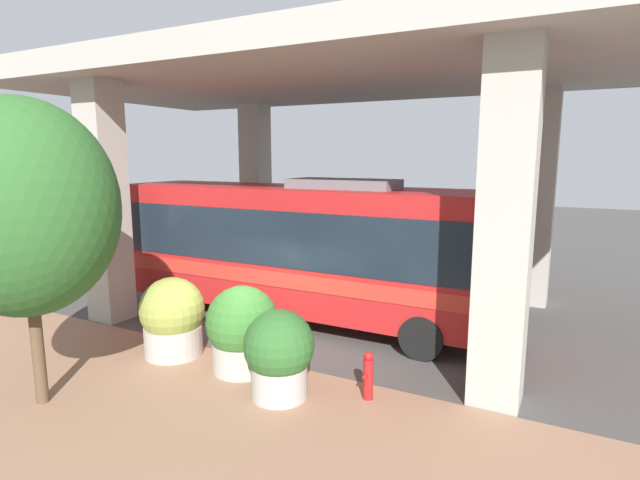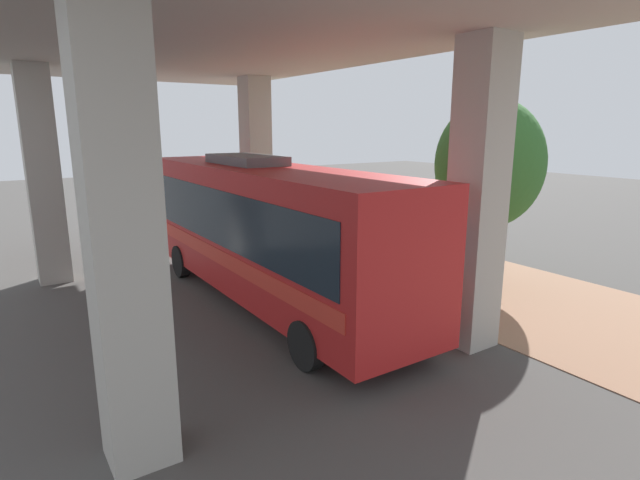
% 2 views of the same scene
% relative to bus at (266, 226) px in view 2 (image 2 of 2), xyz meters
% --- Properties ---
extents(ground_plane, '(80.00, 80.00, 0.00)m').
position_rel_bus_xyz_m(ground_plane, '(-2.91, -0.26, -2.10)').
color(ground_plane, '#474442').
rests_on(ground_plane, ground).
extents(sidewalk_strip, '(6.00, 40.00, 0.02)m').
position_rel_bus_xyz_m(sidewalk_strip, '(-5.91, -0.26, -2.09)').
color(sidewalk_strip, '#936B51').
rests_on(sidewalk_strip, ground).
extents(overpass, '(9.40, 18.15, 7.00)m').
position_rel_bus_xyz_m(overpass, '(1.09, -0.26, 4.01)').
color(overpass, '#ADA89E').
rests_on(overpass, ground).
extents(bus, '(2.67, 11.05, 3.89)m').
position_rel_bus_xyz_m(bus, '(0.00, 0.00, 0.00)').
color(bus, '#B21E1E').
rests_on(bus, ground).
extents(fire_hydrant, '(0.39, 0.19, 0.94)m').
position_rel_bus_xyz_m(fire_hydrant, '(-3.48, -3.25, -1.63)').
color(fire_hydrant, '#B21919').
rests_on(fire_hydrant, ground).
extents(planter_front, '(1.51, 1.51, 1.81)m').
position_rel_bus_xyz_m(planter_front, '(-3.49, -0.43, -1.22)').
color(planter_front, '#ADA89E').
rests_on(planter_front, ground).
extents(planter_middle, '(1.32, 1.32, 1.69)m').
position_rel_bus_xyz_m(planter_middle, '(-4.16, -1.75, -1.24)').
color(planter_middle, '#ADA89E').
rests_on(planter_middle, ground).
extents(planter_back, '(1.44, 1.44, 1.80)m').
position_rel_bus_xyz_m(planter_back, '(-3.56, 1.45, -1.22)').
color(planter_back, '#ADA89E').
rests_on(planter_back, ground).
extents(street_tree_near, '(3.15, 3.15, 5.47)m').
position_rel_bus_xyz_m(street_tree_near, '(-6.36, 1.99, 1.48)').
color(street_tree_near, brown).
rests_on(street_tree_near, ground).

